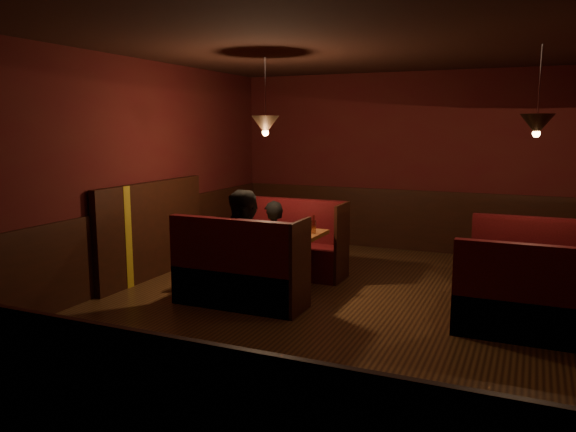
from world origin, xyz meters
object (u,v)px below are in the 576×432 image
at_px(second_bench_far, 529,273).
at_px(diner_b, 247,232).
at_px(main_bench_far, 293,251).
at_px(second_table, 527,270).
at_px(second_bench_near, 527,309).
at_px(main_bench_near, 238,279).
at_px(main_table, 267,244).
at_px(diner_a, 273,226).

height_order(second_bench_far, diner_b, diner_b).
bearing_deg(main_bench_far, second_table, -11.45).
height_order(second_bench_near, diner_b, diner_b).
bearing_deg(second_table, second_bench_far, 87.80).
distance_m(main_bench_far, second_table, 3.05).
relative_size(main_bench_near, second_bench_near, 1.13).
height_order(main_table, main_bench_far, main_bench_far).
relative_size(main_bench_far, diner_a, 1.09).
relative_size(main_table, second_bench_near, 1.02).
bearing_deg(second_bench_near, main_bench_far, 156.12).
relative_size(second_bench_far, diner_a, 0.96).
xyz_separation_m(main_table, second_bench_far, (3.03, 0.91, -0.26)).
distance_m(main_bench_near, second_table, 3.14).
xyz_separation_m(second_bench_near, diner_a, (-3.20, 1.10, 0.39)).
bearing_deg(diner_a, second_bench_near, 140.67).
relative_size(second_bench_far, second_bench_near, 1.00).
height_order(main_bench_far, diner_b, diner_b).
height_order(main_bench_far, second_bench_far, main_bench_far).
height_order(main_bench_near, second_bench_near, main_bench_near).
xyz_separation_m(main_table, second_table, (3.00, 0.18, -0.06)).
bearing_deg(second_bench_far, main_bench_far, -177.64).
bearing_deg(second_bench_near, main_table, 169.71).
bearing_deg(diner_a, main_table, 86.79).
bearing_deg(main_bench_near, diner_b, 93.53).
distance_m(main_bench_far, diner_b, 1.42).
bearing_deg(main_table, second_bench_near, -10.29).
bearing_deg(second_bench_near, main_bench_near, -175.53).
bearing_deg(second_table, second_bench_near, -87.80).
relative_size(main_bench_near, second_bench_far, 1.13).
distance_m(second_bench_far, diner_a, 3.24).
bearing_deg(second_bench_far, second_bench_near, -90.00).
height_order(main_table, second_table, main_table).
distance_m(second_table, diner_a, 3.20).
xyz_separation_m(main_bench_near, second_bench_far, (3.01, 1.69, -0.02)).
distance_m(main_bench_near, diner_a, 1.39).
distance_m(diner_a, diner_b, 1.11).
bearing_deg(second_bench_far, diner_b, -154.34).
relative_size(main_table, diner_a, 0.99).
xyz_separation_m(main_bench_near, second_table, (2.99, 0.97, 0.18)).
bearing_deg(main_bench_near, main_bench_far, 90.00).
xyz_separation_m(main_bench_far, second_bench_far, (3.01, 0.12, -0.02)).
bearing_deg(second_table, diner_a, 173.40).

